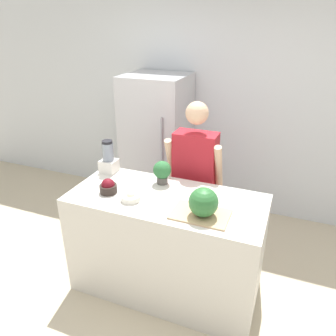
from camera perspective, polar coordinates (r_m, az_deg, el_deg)
name	(u,v)px	position (r m, az deg, el deg)	size (l,w,h in m)	color
ground_plane	(150,315)	(3.06, -3.12, -24.23)	(14.00, 14.00, 0.00)	beige
wall_back	(218,109)	(4.12, 8.76, 10.17)	(8.00, 0.06, 2.60)	silver
counter_island	(166,244)	(2.98, -0.27, -13.12)	(1.63, 0.75, 0.96)	beige
refrigerator	(157,146)	(4.08, -1.91, 3.90)	(0.72, 0.72, 1.73)	#B7B7BC
person	(194,181)	(3.25, 4.63, -2.33)	(0.55, 0.26, 1.63)	#4C608C
cutting_board	(200,214)	(2.49, 5.67, -8.03)	(0.43, 0.29, 0.01)	tan
watermelon	(203,202)	(2.42, 6.19, -5.94)	(0.22, 0.22, 0.22)	#2D6B33
bowl_cherries	(108,187)	(2.81, -10.37, -3.26)	(0.15, 0.15, 0.13)	#2D231E
bowl_cream	(131,197)	(2.68, -6.50, -5.03)	(0.16, 0.16, 0.09)	white
blender	(108,159)	(3.16, -10.32, 1.52)	(0.15, 0.15, 0.32)	silver
potted_plant	(162,171)	(2.89, -1.03, -0.55)	(0.16, 0.16, 0.21)	#514C47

